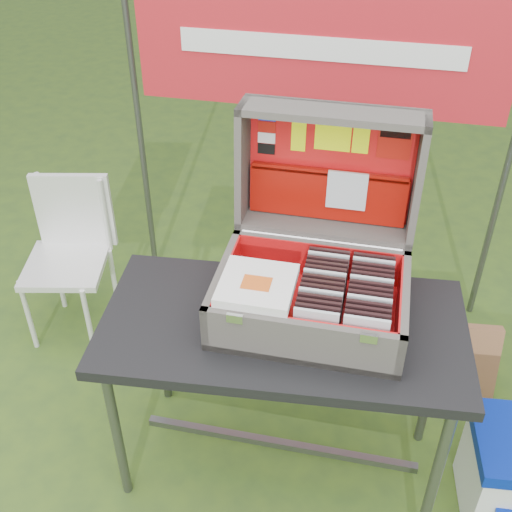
% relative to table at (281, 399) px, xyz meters
% --- Properties ---
extents(ground, '(80.00, 80.00, 0.00)m').
position_rel_table_xyz_m(ground, '(-0.06, 0.01, -0.38)').
color(ground, '#334D1F').
rests_on(ground, ground).
extents(table, '(1.25, 0.70, 0.75)m').
position_rel_table_xyz_m(table, '(0.00, 0.00, 0.00)').
color(table, black).
rests_on(table, ground).
extents(table_top, '(1.25, 0.70, 0.04)m').
position_rel_table_xyz_m(table_top, '(0.00, 0.00, 0.36)').
color(table_top, black).
rests_on(table_top, ground).
extents(table_leg_fl, '(0.04, 0.04, 0.71)m').
position_rel_table_xyz_m(table_leg_fl, '(-0.54, -0.24, -0.02)').
color(table_leg_fl, '#59595B').
rests_on(table_leg_fl, ground).
extents(table_leg_fr, '(0.04, 0.04, 0.71)m').
position_rel_table_xyz_m(table_leg_fr, '(0.54, -0.24, -0.02)').
color(table_leg_fr, '#59595B').
rests_on(table_leg_fr, ground).
extents(table_leg_bl, '(0.04, 0.04, 0.71)m').
position_rel_table_xyz_m(table_leg_bl, '(-0.54, 0.24, -0.02)').
color(table_leg_bl, '#59595B').
rests_on(table_leg_bl, ground).
extents(table_leg_br, '(0.04, 0.04, 0.71)m').
position_rel_table_xyz_m(table_leg_br, '(0.54, 0.24, -0.02)').
color(table_leg_br, '#59595B').
rests_on(table_leg_br, ground).
extents(table_brace, '(1.06, 0.03, 0.03)m').
position_rel_table_xyz_m(table_brace, '(0.00, -0.00, -0.26)').
color(table_brace, '#59595B').
rests_on(table_brace, ground).
extents(suitcase, '(0.62, 0.60, 0.60)m').
position_rel_table_xyz_m(suitcase, '(0.08, 0.10, 0.68)').
color(suitcase, '#635D54').
rests_on(suitcase, table).
extents(suitcase_base_bottom, '(0.62, 0.44, 0.02)m').
position_rel_table_xyz_m(suitcase_base_bottom, '(0.08, 0.04, 0.39)').
color(suitcase_base_bottom, '#635D54').
rests_on(suitcase_base_bottom, table_top).
extents(suitcase_base_wall_front, '(0.62, 0.02, 0.16)m').
position_rel_table_xyz_m(suitcase_base_wall_front, '(0.08, -0.17, 0.46)').
color(suitcase_base_wall_front, '#635D54').
rests_on(suitcase_base_wall_front, table_top).
extents(suitcase_base_wall_back, '(0.62, 0.02, 0.16)m').
position_rel_table_xyz_m(suitcase_base_wall_back, '(0.08, 0.25, 0.46)').
color(suitcase_base_wall_back, '#635D54').
rests_on(suitcase_base_wall_back, table_top).
extents(suitcase_base_wall_left, '(0.02, 0.44, 0.16)m').
position_rel_table_xyz_m(suitcase_base_wall_left, '(-0.22, 0.04, 0.46)').
color(suitcase_base_wall_left, '#635D54').
rests_on(suitcase_base_wall_left, table_top).
extents(suitcase_base_wall_right, '(0.02, 0.44, 0.16)m').
position_rel_table_xyz_m(suitcase_base_wall_right, '(0.38, 0.04, 0.46)').
color(suitcase_base_wall_right, '#635D54').
rests_on(suitcase_base_wall_right, table_top).
extents(suitcase_liner_floor, '(0.57, 0.39, 0.01)m').
position_rel_table_xyz_m(suitcase_liner_floor, '(0.08, 0.04, 0.40)').
color(suitcase_liner_floor, red).
rests_on(suitcase_liner_floor, suitcase_base_bottom).
extents(suitcase_latch_left, '(0.05, 0.01, 0.03)m').
position_rel_table_xyz_m(suitcase_latch_left, '(-0.12, -0.18, 0.53)').
color(suitcase_latch_left, silver).
rests_on(suitcase_latch_left, suitcase_base_wall_front).
extents(suitcase_latch_right, '(0.05, 0.01, 0.03)m').
position_rel_table_xyz_m(suitcase_latch_right, '(0.28, -0.18, 0.53)').
color(suitcase_latch_right, silver).
rests_on(suitcase_latch_right, suitcase_base_wall_front).
extents(suitcase_hinge, '(0.55, 0.02, 0.02)m').
position_rel_table_xyz_m(suitcase_hinge, '(0.08, 0.26, 0.54)').
color(suitcase_hinge, silver).
rests_on(suitcase_hinge, suitcase_base_wall_back).
extents(suitcase_lid_back, '(0.62, 0.06, 0.44)m').
position_rel_table_xyz_m(suitcase_lid_back, '(0.08, 0.43, 0.75)').
color(suitcase_lid_back, '#635D54').
rests_on(suitcase_lid_back, suitcase_base_wall_back).
extents(suitcase_lid_rim_far, '(0.62, 0.17, 0.04)m').
position_rel_table_xyz_m(suitcase_lid_rim_far, '(0.08, 0.37, 0.96)').
color(suitcase_lid_rim_far, '#635D54').
rests_on(suitcase_lid_rim_far, suitcase_lid_back).
extents(suitcase_lid_rim_near, '(0.62, 0.17, 0.04)m').
position_rel_table_xyz_m(suitcase_lid_rim_near, '(0.08, 0.34, 0.55)').
color(suitcase_lid_rim_near, '#635D54').
rests_on(suitcase_lid_rim_near, suitcase_lid_back).
extents(suitcase_lid_rim_left, '(0.02, 0.20, 0.45)m').
position_rel_table_xyz_m(suitcase_lid_rim_left, '(-0.22, 0.36, 0.76)').
color(suitcase_lid_rim_left, '#635D54').
rests_on(suitcase_lid_rim_left, suitcase_lid_back).
extents(suitcase_lid_rim_right, '(0.02, 0.20, 0.45)m').
position_rel_table_xyz_m(suitcase_lid_rim_right, '(0.38, 0.36, 0.76)').
color(suitcase_lid_rim_right, '#635D54').
rests_on(suitcase_lid_rim_right, suitcase_lid_back).
extents(suitcase_lid_liner, '(0.56, 0.03, 0.39)m').
position_rel_table_xyz_m(suitcase_lid_liner, '(0.08, 0.41, 0.75)').
color(suitcase_lid_liner, red).
rests_on(suitcase_lid_liner, suitcase_lid_back).
extents(suitcase_liner_wall_front, '(0.57, 0.01, 0.14)m').
position_rel_table_xyz_m(suitcase_liner_wall_front, '(0.08, -0.15, 0.47)').
color(suitcase_liner_wall_front, red).
rests_on(suitcase_liner_wall_front, suitcase_base_bottom).
extents(suitcase_liner_wall_back, '(0.57, 0.01, 0.14)m').
position_rel_table_xyz_m(suitcase_liner_wall_back, '(0.08, 0.23, 0.47)').
color(suitcase_liner_wall_back, red).
rests_on(suitcase_liner_wall_back, suitcase_base_bottom).
extents(suitcase_liner_wall_left, '(0.01, 0.39, 0.14)m').
position_rel_table_xyz_m(suitcase_liner_wall_left, '(-0.20, 0.04, 0.47)').
color(suitcase_liner_wall_left, red).
rests_on(suitcase_liner_wall_left, suitcase_base_bottom).
extents(suitcase_liner_wall_right, '(0.01, 0.39, 0.14)m').
position_rel_table_xyz_m(suitcase_liner_wall_right, '(0.36, 0.04, 0.47)').
color(suitcase_liner_wall_right, red).
rests_on(suitcase_liner_wall_right, suitcase_base_bottom).
extents(suitcase_lid_pocket, '(0.55, 0.04, 0.18)m').
position_rel_table_xyz_m(suitcase_lid_pocket, '(0.08, 0.39, 0.65)').
color(suitcase_lid_pocket, '#8F0D05').
rests_on(suitcase_lid_pocket, suitcase_lid_liner).
extents(suitcase_pocket_edge, '(0.54, 0.02, 0.02)m').
position_rel_table_xyz_m(suitcase_pocket_edge, '(0.08, 0.39, 0.74)').
color(suitcase_pocket_edge, '#8F0D05').
rests_on(suitcase_pocket_edge, suitcase_lid_pocket).
extents(suitcase_pocket_cd, '(0.14, 0.02, 0.14)m').
position_rel_table_xyz_m(suitcase_pocket_cd, '(0.15, 0.37, 0.68)').
color(suitcase_pocket_cd, silver).
rests_on(suitcase_pocket_cd, suitcase_lid_pocket).
extents(lid_sticker_cc_a, '(0.06, 0.01, 0.04)m').
position_rel_table_xyz_m(lid_sticker_cc_a, '(-0.15, 0.42, 0.91)').
color(lid_sticker_cc_a, '#1933B2').
rests_on(lid_sticker_cc_a, suitcase_lid_liner).
extents(lid_sticker_cc_b, '(0.06, 0.01, 0.04)m').
position_rel_table_xyz_m(lid_sticker_cc_b, '(-0.15, 0.42, 0.87)').
color(lid_sticker_cc_b, '#AD140B').
rests_on(lid_sticker_cc_b, suitcase_lid_liner).
extents(lid_sticker_cc_c, '(0.06, 0.01, 0.04)m').
position_rel_table_xyz_m(lid_sticker_cc_c, '(-0.15, 0.41, 0.83)').
color(lid_sticker_cc_c, white).
rests_on(lid_sticker_cc_c, suitcase_lid_liner).
extents(lid_sticker_cc_d, '(0.06, 0.01, 0.04)m').
position_rel_table_xyz_m(lid_sticker_cc_d, '(-0.15, 0.41, 0.79)').
color(lid_sticker_cc_d, black).
rests_on(lid_sticker_cc_d, suitcase_lid_liner).
extents(lid_card_neon_tall, '(0.05, 0.01, 0.12)m').
position_rel_table_xyz_m(lid_card_neon_tall, '(-0.04, 0.41, 0.86)').
color(lid_card_neon_tall, '#DBF509').
rests_on(lid_card_neon_tall, suitcase_lid_liner).
extents(lid_card_neon_main, '(0.12, 0.01, 0.09)m').
position_rel_table_xyz_m(lid_card_neon_main, '(0.08, 0.41, 0.86)').
color(lid_card_neon_main, '#DBF509').
rests_on(lid_card_neon_main, suitcase_lid_liner).
extents(lid_card_neon_small, '(0.05, 0.01, 0.09)m').
position_rel_table_xyz_m(lid_card_neon_small, '(0.17, 0.41, 0.86)').
color(lid_card_neon_small, '#DBF509').
rests_on(lid_card_neon_small, suitcase_lid_liner).
extents(lid_sticker_band, '(0.11, 0.01, 0.11)m').
position_rel_table_xyz_m(lid_sticker_band, '(0.28, 0.41, 0.86)').
color(lid_sticker_band, '#AD140B').
rests_on(lid_sticker_band, suitcase_lid_liner).
extents(lid_sticker_band_bar, '(0.10, 0.00, 0.02)m').
position_rel_table_xyz_m(lid_sticker_band_bar, '(0.28, 0.42, 0.89)').
color(lid_sticker_band_bar, black).
rests_on(lid_sticker_band_bar, suitcase_lid_liner).
extents(cd_left_0, '(0.14, 0.01, 0.16)m').
position_rel_table_xyz_m(cd_left_0, '(0.12, -0.13, 0.49)').
color(cd_left_0, silver).
rests_on(cd_left_0, suitcase_liner_floor).
extents(cd_left_1, '(0.14, 0.01, 0.16)m').
position_rel_table_xyz_m(cd_left_1, '(0.12, -0.11, 0.49)').
color(cd_left_1, black).
rests_on(cd_left_1, suitcase_liner_floor).
extents(cd_left_2, '(0.14, 0.01, 0.16)m').
position_rel_table_xyz_m(cd_left_2, '(0.12, -0.08, 0.49)').
color(cd_left_2, black).
rests_on(cd_left_2, suitcase_liner_floor).
extents(cd_left_3, '(0.14, 0.01, 0.16)m').
position_rel_table_xyz_m(cd_left_3, '(0.12, -0.06, 0.49)').
color(cd_left_3, black).
rests_on(cd_left_3, suitcase_liner_floor).
extents(cd_left_4, '(0.14, 0.01, 0.16)m').
position_rel_table_xyz_m(cd_left_4, '(0.12, -0.03, 0.49)').
color(cd_left_4, silver).
rests_on(cd_left_4, suitcase_liner_floor).
extents(cd_left_5, '(0.14, 0.01, 0.16)m').
position_rel_table_xyz_m(cd_left_5, '(0.12, -0.01, 0.49)').
color(cd_left_5, black).
rests_on(cd_left_5, suitcase_liner_floor).
extents(cd_left_6, '(0.14, 0.01, 0.16)m').
position_rel_table_xyz_m(cd_left_6, '(0.12, 0.01, 0.49)').
color(cd_left_6, black).
rests_on(cd_left_6, suitcase_liner_floor).
extents(cd_left_7, '(0.14, 0.01, 0.16)m').
position_rel_table_xyz_m(cd_left_7, '(0.12, 0.04, 0.49)').
color(cd_left_7, black).
rests_on(cd_left_7, suitcase_liner_floor).
extents(cd_left_8, '(0.14, 0.01, 0.16)m').
position_rel_table_xyz_m(cd_left_8, '(0.12, 0.06, 0.49)').
color(cd_left_8, silver).
rests_on(cd_left_8, suitcase_liner_floor).
extents(cd_left_9, '(0.14, 0.01, 0.16)m').
position_rel_table_xyz_m(cd_left_9, '(0.12, 0.09, 0.49)').
color(cd_left_9, black).
rests_on(cd_left_9, suitcase_liner_floor).
extents(cd_left_10, '(0.14, 0.01, 0.16)m').
position_rel_table_xyz_m(cd_left_10, '(0.12, 0.11, 0.49)').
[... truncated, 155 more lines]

